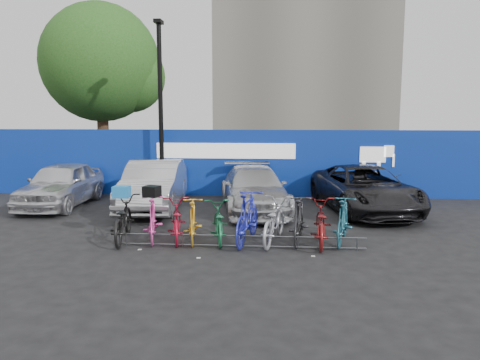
# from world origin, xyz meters

# --- Properties ---
(ground) EXTENTS (100.00, 100.00, 0.00)m
(ground) POSITION_xyz_m (0.00, 0.00, 0.00)
(ground) COLOR black
(ground) RESTS_ON ground
(hoarding) EXTENTS (22.00, 0.18, 2.40)m
(hoarding) POSITION_xyz_m (0.01, 6.00, 1.20)
(hoarding) COLOR navy
(hoarding) RESTS_ON ground
(tree) EXTENTS (5.40, 5.20, 7.80)m
(tree) POSITION_xyz_m (-6.77, 10.06, 5.07)
(tree) COLOR #382314
(tree) RESTS_ON ground
(lamppost) EXTENTS (0.25, 0.50, 6.11)m
(lamppost) POSITION_xyz_m (-3.20, 5.40, 3.27)
(lamppost) COLOR black
(lamppost) RESTS_ON ground
(bike_rack) EXTENTS (5.60, 0.03, 0.30)m
(bike_rack) POSITION_xyz_m (-0.00, -0.60, 0.16)
(bike_rack) COLOR #595B60
(bike_rack) RESTS_ON ground
(car_0) EXTENTS (1.77, 4.23, 1.43)m
(car_0) POSITION_xyz_m (-6.11, 3.71, 0.72)
(car_0) COLOR silver
(car_0) RESTS_ON ground
(car_1) EXTENTS (1.96, 4.70, 1.51)m
(car_1) POSITION_xyz_m (-3.01, 3.52, 0.76)
(car_1) COLOR #B1B1B7
(car_1) RESTS_ON ground
(car_2) EXTENTS (2.59, 4.85, 1.34)m
(car_2) POSITION_xyz_m (0.14, 3.50, 0.67)
(car_2) COLOR #B0B2B6
(car_2) RESTS_ON ground
(car_3) EXTENTS (3.16, 5.34, 1.39)m
(car_3) POSITION_xyz_m (3.53, 3.64, 0.70)
(car_3) COLOR black
(car_3) RESTS_ON ground
(bike_0) EXTENTS (0.98, 2.07, 1.04)m
(bike_0) POSITION_xyz_m (-2.80, -0.21, 0.52)
(bike_0) COLOR black
(bike_0) RESTS_ON ground
(bike_1) EXTENTS (0.87, 1.82, 1.05)m
(bike_1) POSITION_xyz_m (-2.11, -0.11, 0.53)
(bike_1) COLOR #F049AA
(bike_1) RESTS_ON ground
(bike_2) EXTENTS (1.00, 1.91, 0.95)m
(bike_2) POSITION_xyz_m (-1.56, -0.04, 0.48)
(bike_2) COLOR #AE112B
(bike_2) RESTS_ON ground
(bike_3) EXTENTS (0.71, 1.72, 1.00)m
(bike_3) POSITION_xyz_m (-1.14, -0.12, 0.50)
(bike_3) COLOR gold
(bike_3) RESTS_ON ground
(bike_4) EXTENTS (0.90, 1.82, 0.92)m
(bike_4) POSITION_xyz_m (-0.55, -0.09, 0.46)
(bike_4) COLOR #186C3F
(bike_4) RESTS_ON ground
(bike_5) EXTENTS (0.92, 2.08, 1.21)m
(bike_5) POSITION_xyz_m (0.15, -0.16, 0.60)
(bike_5) COLOR #232AAF
(bike_5) RESTS_ON ground
(bike_6) EXTENTS (1.09, 2.05, 1.02)m
(bike_6) POSITION_xyz_m (0.76, -0.11, 0.51)
(bike_6) COLOR #A3A4AB
(bike_6) RESTS_ON ground
(bike_7) EXTENTS (0.75, 1.82, 1.06)m
(bike_7) POSITION_xyz_m (1.35, -0.01, 0.53)
(bike_7) COLOR #262628
(bike_7) RESTS_ON ground
(bike_8) EXTENTS (0.80, 1.97, 1.01)m
(bike_8) POSITION_xyz_m (1.82, -0.15, 0.51)
(bike_8) COLOR maroon
(bike_8) RESTS_ON ground
(bike_9) EXTENTS (0.93, 1.84, 1.06)m
(bike_9) POSITION_xyz_m (2.36, -0.01, 0.53)
(bike_9) COLOR #1B5466
(bike_9) RESTS_ON ground
(cargo_crate) EXTENTS (0.38, 0.29, 0.27)m
(cargo_crate) POSITION_xyz_m (-2.80, -0.21, 1.18)
(cargo_crate) COLOR #1E7ACA
(cargo_crate) RESTS_ON bike_0
(cargo_topcase) EXTENTS (0.42, 0.40, 0.26)m
(cargo_topcase) POSITION_xyz_m (-2.11, -0.11, 1.18)
(cargo_topcase) COLOR black
(cargo_topcase) RESTS_ON bike_1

